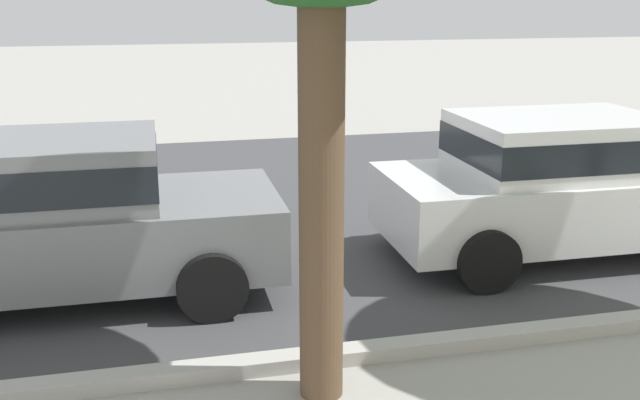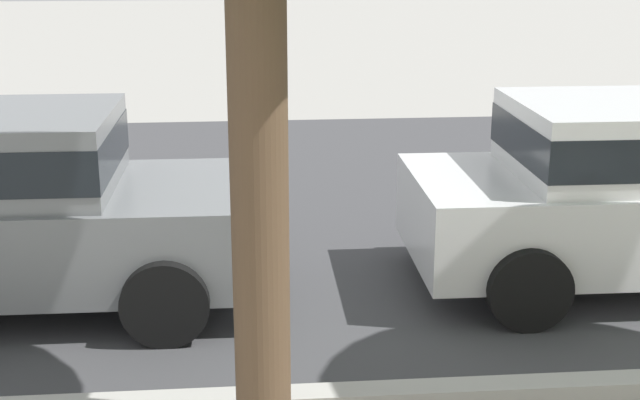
# 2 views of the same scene
# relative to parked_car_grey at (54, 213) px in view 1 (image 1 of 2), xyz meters

# --- Properties ---
(street_surface) EXTENTS (60.00, 9.00, 0.01)m
(street_surface) POSITION_rel_parked_car_grey_xyz_m (6.34, 2.72, -0.84)
(street_surface) COLOR #424244
(street_surface) RESTS_ON ground
(parked_car_grey) EXTENTS (4.11, 1.95, 1.56)m
(parked_car_grey) POSITION_rel_parked_car_grey_xyz_m (0.00, 0.00, 0.00)
(parked_car_grey) COLOR slate
(parked_car_grey) RESTS_ON ground
(parked_car_white) EXTENTS (4.11, 1.95, 1.56)m
(parked_car_white) POSITION_rel_parked_car_grey_xyz_m (5.34, 0.00, 0.00)
(parked_car_white) COLOR silver
(parked_car_white) RESTS_ON ground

